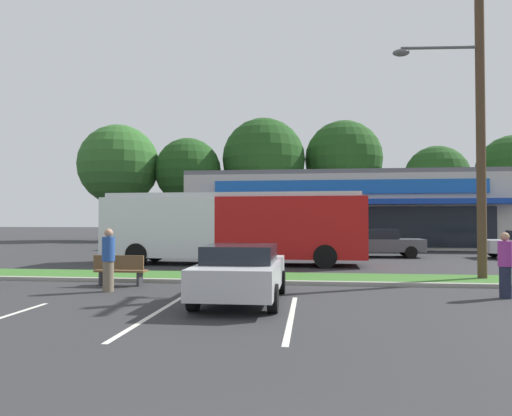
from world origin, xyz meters
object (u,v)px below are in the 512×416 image
object	(u,v)px
city_bus	(233,226)
pedestrian_mid	(108,260)
utility_pole	(476,108)
car_2	(382,243)
bus_stop_bench	(120,269)
car_0	(242,272)
pedestrian_by_pole	(505,265)

from	to	relation	value
city_bus	pedestrian_mid	size ratio (longest dim) A/B	6.67
utility_pole	car_2	xyz separation A→B (m)	(-1.62, 10.11, -5.01)
utility_pole	city_bus	distance (m)	11.03
bus_stop_bench	car_0	world-z (taller)	car_0
utility_pole	pedestrian_by_pole	distance (m)	5.99
city_bus	car_2	distance (m)	9.11
bus_stop_bench	car_0	xyz separation A→B (m)	(4.16, -2.34, 0.24)
pedestrian_mid	car_2	bearing A→B (deg)	72.91
city_bus	car_2	bearing A→B (deg)	-143.52
city_bus	pedestrian_mid	world-z (taller)	city_bus
utility_pole	car_2	bearing A→B (deg)	99.11
city_bus	utility_pole	bearing A→B (deg)	152.87
utility_pole	car_2	distance (m)	11.40
city_bus	bus_stop_bench	bearing A→B (deg)	73.33
car_2	car_0	bearing A→B (deg)	-110.78
utility_pole	pedestrian_mid	xyz separation A→B (m)	(-11.23, -3.49, -4.89)
pedestrian_mid	pedestrian_by_pole	bearing A→B (deg)	18.79
car_2	pedestrian_by_pole	distance (m)	13.53
pedestrian_by_pole	pedestrian_mid	world-z (taller)	pedestrian_mid
car_0	pedestrian_by_pole	world-z (taller)	pedestrian_by_pole
bus_stop_bench	pedestrian_by_pole	distance (m)	10.97
car_2	city_bus	bearing A→B (deg)	-144.90
pedestrian_by_pole	utility_pole	bearing A→B (deg)	142.16
city_bus	pedestrian_mid	bearing A→B (deg)	76.68
pedestrian_by_pole	bus_stop_bench	bearing A→B (deg)	-125.42
pedestrian_by_pole	car_2	bearing A→B (deg)	155.00
city_bus	car_2	world-z (taller)	city_bus
bus_stop_bench	pedestrian_mid	distance (m)	1.25
city_bus	pedestrian_mid	xyz separation A→B (m)	(-2.20, -8.40, -0.86)
car_0	pedestrian_by_pole	distance (m)	6.87
car_0	car_2	bearing A→B (deg)	-20.78
bus_stop_bench	car_2	distance (m)	15.80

